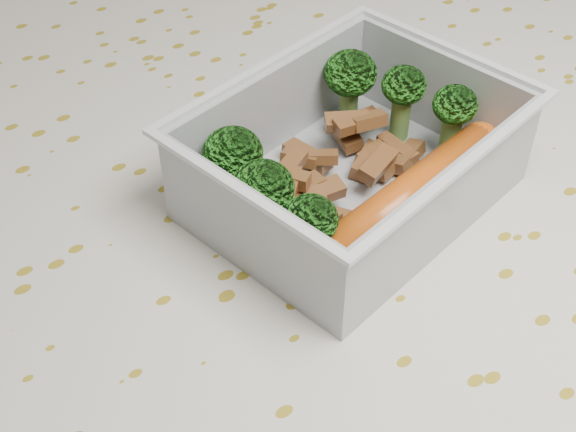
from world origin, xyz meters
TOP-DOWN VIEW (x-y plane):
  - dining_table at (0.00, 0.00)m, footprint 1.40×0.90m
  - tablecloth at (0.00, 0.00)m, footprint 1.46×0.96m
  - lunch_container at (0.05, 0.02)m, footprint 0.21×0.18m
  - broccoli_florets at (0.04, 0.03)m, footprint 0.17×0.13m
  - meat_pile at (0.05, 0.03)m, footprint 0.12×0.09m
  - sausage at (0.06, -0.02)m, footprint 0.16×0.05m

SIDE VIEW (x-z plane):
  - dining_table at x=0.00m, z-range 0.29..1.04m
  - tablecloth at x=0.00m, z-range 0.62..0.81m
  - meat_pile at x=0.05m, z-range 0.76..0.79m
  - lunch_container at x=0.05m, z-range 0.75..0.81m
  - sausage at x=0.06m, z-range 0.77..0.79m
  - broccoli_florets at x=0.04m, z-range 0.77..0.82m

